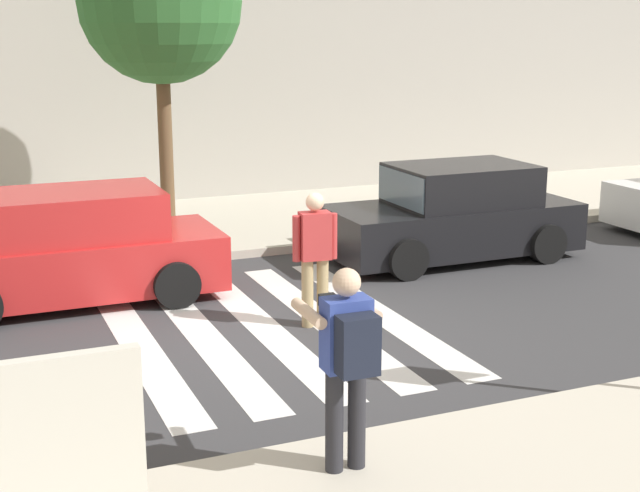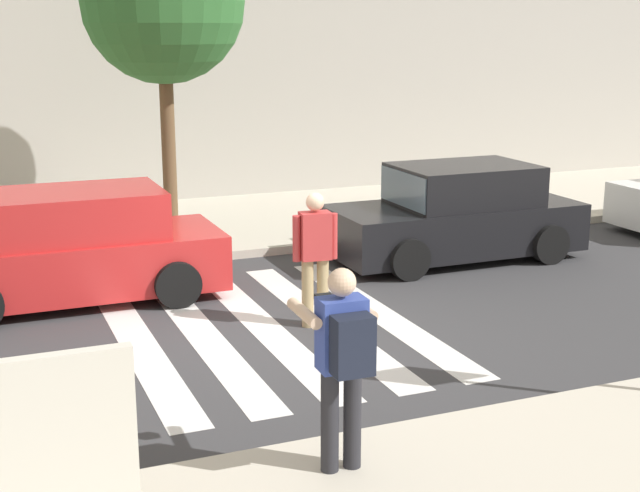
% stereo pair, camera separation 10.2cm
% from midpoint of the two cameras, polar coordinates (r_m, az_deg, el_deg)
% --- Properties ---
extents(ground_plane, '(120.00, 120.00, 0.00)m').
position_cam_midpoint_polar(ground_plane, '(11.19, -2.99, -5.53)').
color(ground_plane, '#38383A').
extents(sidewalk_far, '(60.00, 4.80, 0.14)m').
position_cam_midpoint_polar(sidewalk_far, '(16.75, -9.81, 1.09)').
color(sidewalk_far, beige).
rests_on(sidewalk_far, ground).
extents(building_facade_far, '(56.00, 4.00, 6.91)m').
position_cam_midpoint_polar(building_facade_far, '(20.67, -12.96, 12.80)').
color(building_facade_far, '#ADA89E').
rests_on(building_facade_far, ground).
extents(crosswalk_stripe_0, '(0.44, 5.20, 0.01)m').
position_cam_midpoint_polar(crosswalk_stripe_0, '(10.99, -11.28, -6.14)').
color(crosswalk_stripe_0, silver).
rests_on(crosswalk_stripe_0, ground).
extents(crosswalk_stripe_1, '(0.44, 5.20, 0.01)m').
position_cam_midpoint_polar(crosswalk_stripe_1, '(11.15, -7.23, -5.67)').
color(crosswalk_stripe_1, silver).
rests_on(crosswalk_stripe_1, ground).
extents(crosswalk_stripe_2, '(0.44, 5.20, 0.01)m').
position_cam_midpoint_polar(crosswalk_stripe_2, '(11.37, -3.32, -5.20)').
color(crosswalk_stripe_2, silver).
rests_on(crosswalk_stripe_2, ground).
extents(crosswalk_stripe_3, '(0.44, 5.20, 0.01)m').
position_cam_midpoint_polar(crosswalk_stripe_3, '(11.64, 0.42, -4.72)').
color(crosswalk_stripe_3, silver).
rests_on(crosswalk_stripe_3, ground).
extents(crosswalk_stripe_4, '(0.44, 5.20, 0.01)m').
position_cam_midpoint_polar(crosswalk_stripe_4, '(11.95, 3.97, -4.25)').
color(crosswalk_stripe_4, silver).
rests_on(crosswalk_stripe_4, ground).
extents(photographer_with_backpack, '(0.60, 0.85, 1.72)m').
position_cam_midpoint_polar(photographer_with_backpack, '(7.19, 1.87, -6.85)').
color(photographer_with_backpack, '#232328').
rests_on(photographer_with_backpack, sidewalk_near).
extents(pedestrian_crossing, '(0.58, 0.28, 1.72)m').
position_cam_midpoint_polar(pedestrian_crossing, '(11.14, -0.05, -0.37)').
color(pedestrian_crossing, tan).
rests_on(pedestrian_crossing, ground).
extents(parked_car_red, '(4.10, 1.92, 1.55)m').
position_cam_midpoint_polar(parked_car_red, '(12.71, -15.23, -0.22)').
color(parked_car_red, red).
rests_on(parked_car_red, ground).
extents(parked_car_black, '(4.10, 1.92, 1.55)m').
position_cam_midpoint_polar(parked_car_black, '(14.69, 8.94, 1.96)').
color(parked_car_black, black).
rests_on(parked_car_black, ground).
extents(street_tree_center, '(2.71, 2.71, 5.34)m').
position_cam_midpoint_polar(street_tree_center, '(15.41, -9.84, 15.10)').
color(street_tree_center, brown).
rests_on(street_tree_center, sidewalk_far).
extents(advertising_board, '(1.10, 0.11, 1.60)m').
position_cam_midpoint_polar(advertising_board, '(6.10, -16.34, -13.77)').
color(advertising_board, beige).
rests_on(advertising_board, sidewalk_near).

